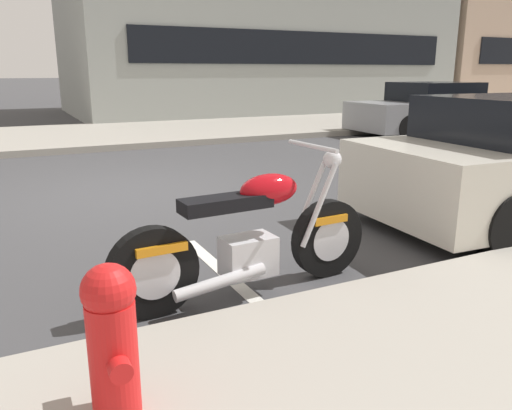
{
  "coord_description": "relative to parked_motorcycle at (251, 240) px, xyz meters",
  "views": [
    {
      "loc": [
        -1.55,
        -6.99,
        1.67
      ],
      "look_at": [
        0.17,
        -3.54,
        0.65
      ],
      "focal_mm": 35.63,
      "sensor_mm": 36.0,
      "label": 1
    }
  ],
  "objects": [
    {
      "name": "car_opposite_curb",
      "position": [
        8.83,
        7.15,
        0.21
      ],
      "size": [
        4.33,
        1.95,
        1.37
      ],
      "rotation": [
        0.0,
        0.0,
        3.12
      ],
      "color": "gray",
      "rests_on": "ground"
    },
    {
      "name": "fire_hydrant",
      "position": [
        -1.25,
        -1.18,
        0.09
      ],
      "size": [
        0.24,
        0.36,
        0.73
      ],
      "color": "red",
      "rests_on": "sidewalk_near_curb"
    },
    {
      "name": "sidewalk_far_curb",
      "position": [
        11.97,
        10.26,
        -0.36
      ],
      "size": [
        120.0,
        5.0,
        0.14
      ],
      "primitive_type": "cube",
      "color": "gray",
      "rests_on": "ground"
    },
    {
      "name": "ground_plane",
      "position": [
        -0.03,
        3.72,
        -0.43
      ],
      "size": [
        260.0,
        260.0,
        0.0
      ],
      "primitive_type": "plane",
      "color": "#3D3D3F"
    },
    {
      "name": "parked_motorcycle",
      "position": [
        0.0,
        0.0,
        0.0
      ],
      "size": [
        2.15,
        0.62,
        1.12
      ],
      "rotation": [
        0.0,
        0.0,
        0.05
      ],
      "color": "black",
      "rests_on": "ground"
    },
    {
      "name": "parking_stall_stripe",
      "position": [
        -0.03,
        0.28,
        -0.43
      ],
      "size": [
        0.12,
        2.2,
        0.01
      ],
      "primitive_type": "cube",
      "color": "silver",
      "rests_on": "ground"
    }
  ]
}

